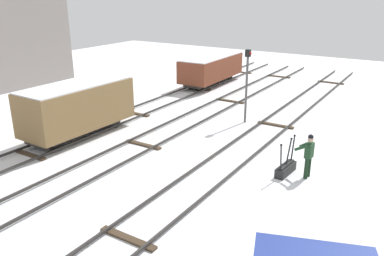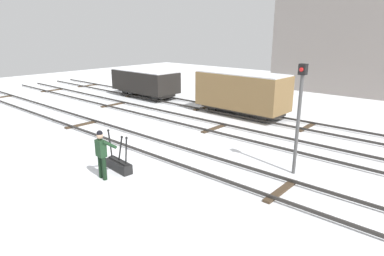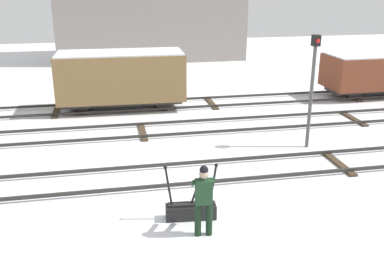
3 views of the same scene
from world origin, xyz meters
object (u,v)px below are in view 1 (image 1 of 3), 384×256
(switch_lever_frame, at_px, (286,168))
(freight_car_near_switch, at_px, (211,68))
(signal_post, at_px, (247,79))
(rail_worker, at_px, (308,153))
(freight_car_back_track, at_px, (78,107))

(switch_lever_frame, relative_size, freight_car_near_switch, 0.23)
(switch_lever_frame, height_order, signal_post, signal_post)
(switch_lever_frame, xyz_separation_m, signal_post, (4.89, 3.98, 2.13))
(rail_worker, bearing_deg, signal_post, 50.05)
(signal_post, relative_size, freight_car_near_switch, 0.63)
(switch_lever_frame, bearing_deg, freight_car_back_track, 102.24)
(rail_worker, bearing_deg, switch_lever_frame, 105.75)
(freight_car_back_track, bearing_deg, switch_lever_frame, -81.38)
(rail_worker, height_order, freight_car_back_track, freight_car_back_track)
(rail_worker, height_order, signal_post, signal_post)
(signal_post, bearing_deg, rail_worker, -135.03)
(rail_worker, xyz_separation_m, signal_post, (4.75, 4.74, 1.39))
(signal_post, distance_m, freight_car_back_track, 8.61)
(freight_car_back_track, bearing_deg, signal_post, -42.70)
(switch_lever_frame, distance_m, signal_post, 6.66)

